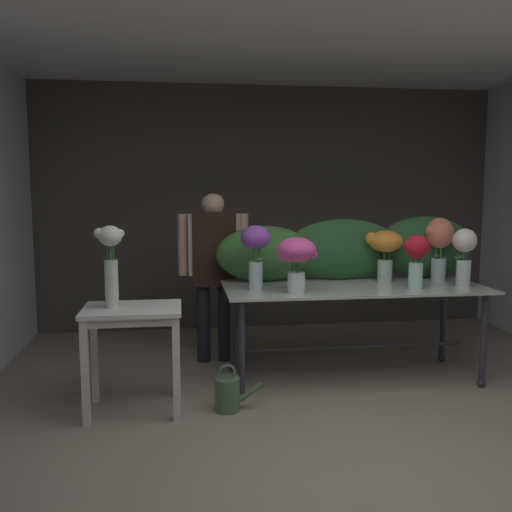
{
  "coord_description": "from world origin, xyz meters",
  "views": [
    {
      "loc": [
        -1.02,
        -2.64,
        1.59
      ],
      "look_at": [
        -0.44,
        1.6,
        1.07
      ],
      "focal_mm": 39.24,
      "sensor_mm": 36.0,
      "label": 1
    }
  ],
  "objects_px": {
    "vase_sunset_peonies": "(385,247)",
    "vase_coral_anemones": "(439,241)",
    "vase_violet_tulips": "(255,248)",
    "vase_ivory_freesia": "(464,253)",
    "watering_can": "(228,394)",
    "side_table_white": "(133,323)",
    "florist": "(214,257)",
    "vase_white_roses_tall": "(111,261)",
    "vase_fuchsia_carnations": "(296,256)",
    "display_table_glass": "(353,299)",
    "vase_crimson_dahlias": "(416,257)"
  },
  "relations": [
    {
      "from": "vase_violet_tulips",
      "to": "vase_fuchsia_carnations",
      "type": "relative_size",
      "value": 1.19
    },
    {
      "from": "vase_crimson_dahlias",
      "to": "vase_coral_anemones",
      "type": "distance_m",
      "value": 0.49
    },
    {
      "from": "vase_violet_tulips",
      "to": "vase_ivory_freesia",
      "type": "bearing_deg",
      "value": -2.68
    },
    {
      "from": "vase_violet_tulips",
      "to": "vase_crimson_dahlias",
      "type": "relative_size",
      "value": 1.18
    },
    {
      "from": "display_table_glass",
      "to": "vase_sunset_peonies",
      "type": "distance_m",
      "value": 0.54
    },
    {
      "from": "side_table_white",
      "to": "vase_violet_tulips",
      "type": "height_order",
      "value": "vase_violet_tulips"
    },
    {
      "from": "display_table_glass",
      "to": "florist",
      "type": "distance_m",
      "value": 1.31
    },
    {
      "from": "display_table_glass",
      "to": "vase_crimson_dahlias",
      "type": "height_order",
      "value": "vase_crimson_dahlias"
    },
    {
      "from": "vase_sunset_peonies",
      "to": "vase_coral_anemones",
      "type": "distance_m",
      "value": 0.48
    },
    {
      "from": "display_table_glass",
      "to": "vase_coral_anemones",
      "type": "bearing_deg",
      "value": 9.45
    },
    {
      "from": "vase_violet_tulips",
      "to": "watering_can",
      "type": "distance_m",
      "value": 1.13
    },
    {
      "from": "vase_sunset_peonies",
      "to": "vase_fuchsia_carnations",
      "type": "bearing_deg",
      "value": -153.92
    },
    {
      "from": "display_table_glass",
      "to": "florist",
      "type": "height_order",
      "value": "florist"
    },
    {
      "from": "florist",
      "to": "vase_white_roses_tall",
      "type": "distance_m",
      "value": 1.35
    },
    {
      "from": "vase_fuchsia_carnations",
      "to": "vase_white_roses_tall",
      "type": "xyz_separation_m",
      "value": [
        -1.35,
        -0.2,
        0.01
      ]
    },
    {
      "from": "florist",
      "to": "vase_white_roses_tall",
      "type": "relative_size",
      "value": 2.71
    },
    {
      "from": "florist",
      "to": "vase_fuchsia_carnations",
      "type": "relative_size",
      "value": 3.62
    },
    {
      "from": "vase_violet_tulips",
      "to": "vase_fuchsia_carnations",
      "type": "height_order",
      "value": "vase_violet_tulips"
    },
    {
      "from": "vase_sunset_peonies",
      "to": "watering_can",
      "type": "relative_size",
      "value": 1.25
    },
    {
      "from": "watering_can",
      "to": "vase_sunset_peonies",
      "type": "bearing_deg",
      "value": 26.68
    },
    {
      "from": "florist",
      "to": "vase_sunset_peonies",
      "type": "relative_size",
      "value": 3.54
    },
    {
      "from": "vase_sunset_peonies",
      "to": "vase_ivory_freesia",
      "type": "relative_size",
      "value": 0.93
    },
    {
      "from": "vase_fuchsia_carnations",
      "to": "vase_white_roses_tall",
      "type": "height_order",
      "value": "vase_white_roses_tall"
    },
    {
      "from": "watering_can",
      "to": "side_table_white",
      "type": "bearing_deg",
      "value": 172.31
    },
    {
      "from": "vase_fuchsia_carnations",
      "to": "vase_white_roses_tall",
      "type": "relative_size",
      "value": 0.75
    },
    {
      "from": "florist",
      "to": "vase_ivory_freesia",
      "type": "relative_size",
      "value": 3.29
    },
    {
      "from": "vase_sunset_peonies",
      "to": "vase_white_roses_tall",
      "type": "bearing_deg",
      "value": -164.37
    },
    {
      "from": "vase_violet_tulips",
      "to": "vase_fuchsia_carnations",
      "type": "bearing_deg",
      "value": -32.18
    },
    {
      "from": "display_table_glass",
      "to": "watering_can",
      "type": "xyz_separation_m",
      "value": [
        -1.09,
        -0.54,
        -0.55
      ]
    },
    {
      "from": "side_table_white",
      "to": "vase_ivory_freesia",
      "type": "relative_size",
      "value": 1.6
    },
    {
      "from": "vase_ivory_freesia",
      "to": "watering_can",
      "type": "xyz_separation_m",
      "value": [
        -1.96,
        -0.39,
        -0.94
      ]
    },
    {
      "from": "florist",
      "to": "watering_can",
      "type": "distance_m",
      "value": 1.45
    },
    {
      "from": "display_table_glass",
      "to": "vase_crimson_dahlias",
      "type": "distance_m",
      "value": 0.61
    },
    {
      "from": "display_table_glass",
      "to": "vase_crimson_dahlias",
      "type": "bearing_deg",
      "value": -24.23
    },
    {
      "from": "vase_ivory_freesia",
      "to": "vase_coral_anemones",
      "type": "relative_size",
      "value": 0.87
    },
    {
      "from": "side_table_white",
      "to": "watering_can",
      "type": "xyz_separation_m",
      "value": [
        0.66,
        -0.09,
        -0.51
      ]
    },
    {
      "from": "vase_white_roses_tall",
      "to": "vase_ivory_freesia",
      "type": "bearing_deg",
      "value": 6.15
    },
    {
      "from": "florist",
      "to": "vase_coral_anemones",
      "type": "bearing_deg",
      "value": -14.89
    },
    {
      "from": "vase_crimson_dahlias",
      "to": "vase_sunset_peonies",
      "type": "bearing_deg",
      "value": 109.06
    },
    {
      "from": "florist",
      "to": "watering_can",
      "type": "relative_size",
      "value": 4.42
    },
    {
      "from": "florist",
      "to": "vase_white_roses_tall",
      "type": "xyz_separation_m",
      "value": [
        -0.78,
        -1.09,
        0.12
      ]
    },
    {
      "from": "florist",
      "to": "side_table_white",
      "type": "bearing_deg",
      "value": -120.38
    },
    {
      "from": "florist",
      "to": "vase_ivory_freesia",
      "type": "xyz_separation_m",
      "value": [
        1.98,
        -0.79,
        0.1
      ]
    },
    {
      "from": "vase_sunset_peonies",
      "to": "vase_coral_anemones",
      "type": "bearing_deg",
      "value": -3.81
    },
    {
      "from": "vase_white_roses_tall",
      "to": "vase_violet_tulips",
      "type": "bearing_deg",
      "value": 19.56
    },
    {
      "from": "display_table_glass",
      "to": "vase_coral_anemones",
      "type": "relative_size",
      "value": 3.9
    },
    {
      "from": "vase_sunset_peonies",
      "to": "watering_can",
      "type": "xyz_separation_m",
      "value": [
        -1.41,
        -0.71,
        -0.96
      ]
    },
    {
      "from": "vase_violet_tulips",
      "to": "vase_ivory_freesia",
      "type": "height_order",
      "value": "vase_violet_tulips"
    },
    {
      "from": "vase_white_roses_tall",
      "to": "watering_can",
      "type": "relative_size",
      "value": 1.63
    },
    {
      "from": "vase_sunset_peonies",
      "to": "florist",
      "type": "bearing_deg",
      "value": 161.61
    }
  ]
}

